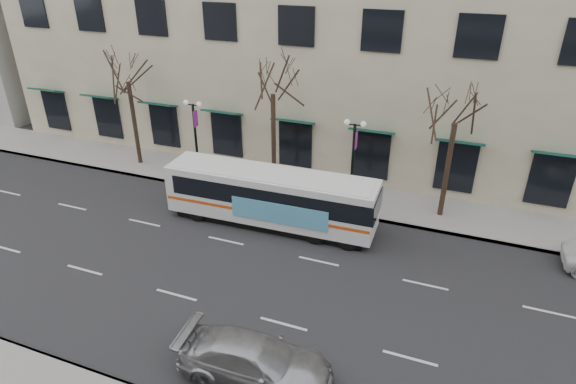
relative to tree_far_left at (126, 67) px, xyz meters
The scene contains 9 objects.
ground 14.91m from the tree_far_left, 41.35° to the right, with size 160.00×160.00×0.00m, color black.
sidewalk_far 16.40m from the tree_far_left, ahead, with size 80.00×4.00×0.15m, color gray.
tree_far_left is the anchor object (origin of this frame).
tree_far_mid 10.00m from the tree_far_left, ahead, with size 3.60×3.60×8.55m.
tree_far_right 20.00m from the tree_far_left, ahead, with size 3.60×3.60×8.06m.
lamp_post_left 6.29m from the tree_far_left, ahead, with size 1.22×0.45×5.21m.
lamp_post_right 15.48m from the tree_far_left, ahead, with size 1.22×0.45×5.21m.
city_bus 13.25m from the tree_far_left, 19.35° to the right, with size 11.37×2.75×3.07m.
silver_car 21.34m from the tree_far_left, 42.70° to the right, with size 2.22×5.45×1.58m, color #A5A6AC.
Camera 1 is at (10.44, -15.94, 13.54)m, focal length 30.00 mm.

